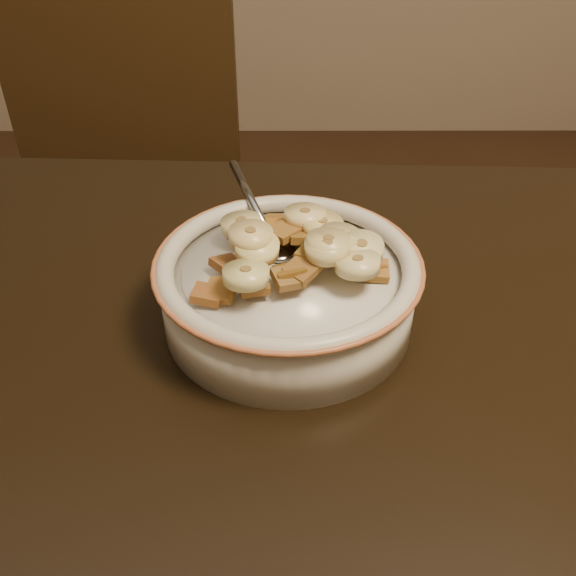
{
  "coord_description": "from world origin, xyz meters",
  "views": [
    {
      "loc": [
        0.2,
        -0.2,
        1.07
      ],
      "look_at": [
        0.2,
        0.17,
        0.78
      ],
      "focal_mm": 40.0,
      "sensor_mm": 36.0,
      "label": 1
    }
  ],
  "objects": [
    {
      "name": "chair",
      "position": [
        -0.07,
        0.66,
        0.42
      ],
      "size": [
        0.38,
        0.38,
        0.84
      ],
      "primitive_type": "cube",
      "rotation": [
        0.0,
        0.0,
        0.03
      ],
      "color": "black",
      "rests_on": "floor"
    },
    {
      "name": "cereal_bowl",
      "position": [
        0.2,
        0.17,
        0.77
      ],
      "size": [
        0.19,
        0.19,
        0.04
      ],
      "primitive_type": "cylinder",
      "color": "beige",
      "rests_on": "table"
    },
    {
      "name": "milk",
      "position": [
        0.2,
        0.17,
        0.79
      ],
      "size": [
        0.16,
        0.16,
        0.0
      ],
      "primitive_type": "cylinder",
      "color": "silver",
      "rests_on": "cereal_bowl"
    },
    {
      "name": "spoon",
      "position": [
        0.19,
        0.2,
        0.8
      ],
      "size": [
        0.05,
        0.05,
        0.01
      ],
      "primitive_type": "ellipsoid",
      "rotation": [
        0.0,
        0.0,
        3.5
      ],
      "color": "gray",
      "rests_on": "cereal_bowl"
    },
    {
      "name": "cereal_square_0",
      "position": [
        0.2,
        0.2,
        0.81
      ],
      "size": [
        0.03,
        0.03,
        0.01
      ],
      "primitive_type": "cube",
      "rotation": [
        0.01,
        0.15,
        0.94
      ],
      "color": "olive",
      "rests_on": "milk"
    },
    {
      "name": "cereal_square_1",
      "position": [
        0.22,
        0.21,
        0.81
      ],
      "size": [
        0.03,
        0.03,
        0.01
      ],
      "primitive_type": "cube",
      "rotation": [
        0.11,
        -0.05,
        2.8
      ],
      "color": "#9B612D",
      "rests_on": "milk"
    },
    {
      "name": "cereal_square_2",
      "position": [
        0.18,
        0.18,
        0.82
      ],
      "size": [
        0.03,
        0.03,
        0.01
      ],
      "primitive_type": "cube",
      "rotation": [
        -0.13,
        -0.13,
        2.88
      ],
      "color": "brown",
      "rests_on": "milk"
    },
    {
      "name": "cereal_square_3",
      "position": [
        0.21,
        0.23,
        0.8
      ],
      "size": [
        0.03,
        0.03,
        0.01
      ],
      "primitive_type": "cube",
      "rotation": [
        0.05,
        0.11,
        2.72
      ],
      "color": "brown",
      "rests_on": "milk"
    },
    {
      "name": "cereal_square_4",
      "position": [
        0.21,
        0.23,
        0.8
      ],
      "size": [
        0.03,
        0.03,
        0.01
      ],
      "primitive_type": "cube",
      "rotation": [
        -0.17,
        -0.1,
        2.51
      ],
      "color": "brown",
      "rests_on": "milk"
    },
    {
      "name": "cereal_square_5",
      "position": [
        0.16,
        0.17,
        0.8
      ],
      "size": [
        0.03,
        0.03,
        0.01
      ],
      "primitive_type": "cube",
      "rotation": [
        0.23,
        0.02,
        2.29
      ],
      "color": "brown",
      "rests_on": "milk"
    },
    {
      "name": "cereal_square_6",
      "position": [
        0.19,
        0.23,
        0.8
      ],
      "size": [
        0.03,
        0.03,
        0.01
      ],
      "primitive_type": "cube",
      "rotation": [
        -0.22,
        -0.06,
        1.18
      ],
      "color": "#9E621C",
      "rests_on": "milk"
    },
    {
      "name": "cereal_square_7",
      "position": [
        0.21,
        0.19,
        0.81
      ],
      "size": [
        0.02,
        0.02,
        0.01
      ],
      "primitive_type": "cube",
      "rotation": [
        0.19,
        -0.03,
        3.12
      ],
      "color": "brown",
      "rests_on": "milk"
    },
    {
      "name": "cereal_square_8",
      "position": [
        0.14,
        0.14,
        0.8
      ],
      "size": [
        0.02,
        0.02,
        0.01
      ],
      "primitive_type": "cube",
      "rotation": [
        0.14,
        0.1,
        1.45
      ],
      "color": "brown",
      "rests_on": "milk"
    },
    {
      "name": "cereal_square_9",
      "position": [
        0.18,
        0.14,
        0.81
      ],
      "size": [
        0.02,
        0.02,
        0.01
      ],
      "primitive_type": "cube",
      "rotation": [
        0.0,
        -0.05,
        1.78
      ],
      "color": "brown",
      "rests_on": "milk"
    },
    {
      "name": "cereal_square_10",
      "position": [
        0.21,
        0.15,
        0.81
      ],
      "size": [
        0.03,
        0.03,
        0.01
      ],
      "primitive_type": "cube",
      "rotation": [
        -0.23,
        -0.09,
        2.4
      ],
      "color": "brown",
      "rests_on": "milk"
    },
    {
      "name": "cereal_square_11",
      "position": [
        0.22,
        0.17,
        0.82
      ],
      "size": [
        0.03,
        0.03,
        0.01
      ],
      "primitive_type": "cube",
      "rotation": [
        0.15,
        -0.05,
        2.74
      ],
      "color": "brown",
      "rests_on": "milk"
    },
    {
      "name": "cereal_square_12",
      "position": [
        0.22,
        0.22,
        0.8
      ],
      "size": [
        0.03,
        0.02,
        0.01
      ],
      "primitive_type": "cube",
      "rotation": [
        -0.23,
        -0.05,
        1.82
      ],
      "color": "olive",
      "rests_on": "milk"
    },
    {
      "name": "cereal_square_13",
      "position": [
        0.26,
        0.17,
        0.8
      ],
      "size": [
        0.02,
        0.02,
        0.01
      ],
      "primitive_type": "cube",
      "rotation": [
        -0.13,
        -0.06,
        3.09
      ],
      "color": "#9D5D26",
      "rests_on": "milk"
    },
    {
      "name": "cereal_square_14",
      "position": [
        0.24,
        0.21,
        0.8
      ],
      "size": [
        0.03,
        0.03,
        0.01
      ],
      "primitive_type": "cube",
      "rotation": [
        0.12,
        0.01,
        2.64
      ],
      "color": "brown",
      "rests_on": "milk"
    },
    {
      "name": "cereal_square_15",
      "position": [
        0.22,
        0.18,
        0.81
      ],
      "size": [
        0.02,
        0.02,
        0.01
      ],
      "primitive_type": "cube",
      "rotation": [
        -0.14,
        0.01,
        0.11
      ],
      "color": "#96641D",
      "rests_on": "milk"
    },
    {
      "name": "cereal_square_16",
      "position": [
        0.25,
        0.19,
        0.8
      ],
      "size": [
        0.02,
        0.03,
        0.01
      ],
      "primitive_type": "cube",
      "rotation": [
        0.15,
        0.03,
        0.27
      ],
      "color": "brown",
      "rests_on": "milk"
    },
    {
      "name": "cereal_square_17",
      "position": [
        0.16,
        0.22,
        0.8
      ],
      "size": [
        0.02,
        0.02,
        0.01
      ],
      "primitive_type": "cube",
      "rotation": [
        -0.17,
        -0.1,
        1.53
      ],
      "color": "brown",
      "rests_on": "milk"
    },
    {
      "name": "cereal_square_18",
      "position": [
        0.19,
        0.21,
        0.81
      ],
      "size": [
        0.02,
        0.02,
        0.01
      ],
      "primitive_type": "cube",
      "rotation": [
        -0.25,
        -0.0,
        3.07
      ],
      "color": "brown",
      "rests_on": "milk"
    },
    {
      "name": "cereal_square_19",
      "position": [
        0.2,
        0.15,
        0.81
      ],
      "size": [
        0.03,
        0.03,
        0.01
      ],
      "primitive_type": "cube",
      "rotation": [
        -0.23,
        -0.08,
        0.29
      ],
      "color": "brown",
      "rests_on": "milk"
    },
    {
      "name": "cereal_square_20",
      "position": [
        0.21,
        0.22,
        0.81
      ],
      "size": [
        0.03,
        0.03,
        0.01
      ],
      "primitive_type": "cube",
      "rotation": [
        -0.13,
        -0.17,
        2.44
      ],
      "color": "brown",
      "rests_on": "milk"
    },
    {
      "name": "cereal_square_21",
      "position": [
        0.2,
        0.15,
        0.81
      ],
      "size": [
        0.03,
        0.03,
        0.01
      ],
      "primitive_type": "cube",
      "rotation": [
        0.06,
        -0.11,
        1.93
      ],
      "color": "brown",
      "rests_on": "milk"
    },
    {
      "name": "cereal_square_22",
      "position": [
        0.2,
        0.19,
        0.82
      ],
      "size": [
        0.03,
        0.03,
        0.01
      ],
      "primitive_type": "cube",
      "rotation": [
        -0.03,
        0.03,
        0.82
      ],
      "color": "brown",
      "rests_on": "milk"
    },
    {
      "name": "cereal_square_23",
      "position": [
        0.15,
        0.14,
        0.8
      ],
      "size": [
        0.03,
        0.03,
        0.01
      ],
      "primitive_type": "cube",
      "rotation": [
        -0.24,
        0.17,
        2.85
      ],
      "color": "brown",
      "rests_on": "milk"
    },
    {
      "name": "cereal_square_24",
      "position": [
        0.26,
        0.17,
        0.8
      ],
      "size": [
        0.03,
        0.03,
        0.01
      ],
      "primitive_type": "cube",
      "rotation": [
        0.06,
        0.14,
        1.89
      ],
      "color": "#94551C",
      "rests_on": "milk"
    },
    {
      "name": "banana_slice_0",
      "position": [
        0.18,
        0.16,
        0.82
      ],
      "size": [
        0.04,
        0.04,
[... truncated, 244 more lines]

